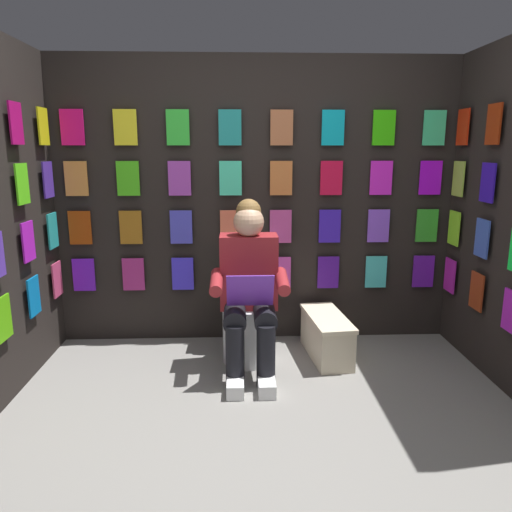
# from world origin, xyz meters

# --- Properties ---
(ground_plane) EXTENTS (30.00, 30.00, 0.00)m
(ground_plane) POSITION_xyz_m (0.00, 0.00, 0.00)
(ground_plane) COLOR gray
(display_wall_back) EXTENTS (3.21, 0.14, 2.22)m
(display_wall_back) POSITION_xyz_m (0.00, -1.68, 1.11)
(display_wall_back) COLOR black
(display_wall_back) RESTS_ON ground
(toilet) EXTENTS (0.41, 0.55, 0.77)m
(toilet) POSITION_xyz_m (0.07, -1.26, 0.33)
(toilet) COLOR white
(toilet) RESTS_ON ground
(person_reading) EXTENTS (0.52, 0.68, 1.19)m
(person_reading) POSITION_xyz_m (0.07, -1.04, 0.60)
(person_reading) COLOR maroon
(person_reading) RESTS_ON ground
(comic_longbox_near) EXTENTS (0.32, 0.66, 0.32)m
(comic_longbox_near) POSITION_xyz_m (-0.51, -1.23, 0.16)
(comic_longbox_near) COLOR beige
(comic_longbox_near) RESTS_ON ground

